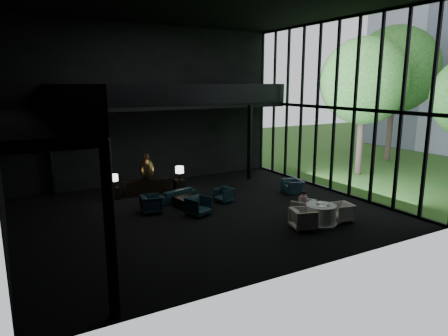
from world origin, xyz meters
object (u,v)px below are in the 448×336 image
side_table_left (114,193)px  dining_chair_east (341,211)px  bronze_urn (147,169)px  table_lamp_left (114,178)px  lounge_armchair_west (151,203)px  lounge_armchair_south (198,205)px  child (303,199)px  dining_chair_north (303,207)px  console (147,187)px  lounge_armchair_east (224,195)px  table_lamp_right (180,170)px  sofa (175,193)px  window_armchair (293,185)px  coffee_table (188,202)px  dining_chair_west (303,217)px  side_table_right (179,185)px  dining_table (321,216)px

side_table_left → dining_chair_east: 9.88m
bronze_urn → table_lamp_left: 1.63m
bronze_urn → lounge_armchair_west: bearing=-105.6°
lounge_armchair_south → child: 4.10m
bronze_urn → child: bronze_urn is taller
dining_chair_north → child: bearing=21.5°
console → side_table_left: 1.60m
console → lounge_armchair_east: 3.85m
side_table_left → child: bearing=-47.0°
table_lamp_right → lounge_armchair_east: (0.90, -2.79, -0.68)m
console → table_lamp_right: table_lamp_right is taller
bronze_urn → child: 7.47m
dining_chair_north → sofa: bearing=-75.8°
lounge_armchair_south → window_armchair: (5.37, 0.82, -0.06)m
sofa → coffee_table: size_ratio=1.82×
lounge_armchair_west → dining_chair_west: 6.03m
dining_chair_north → dining_chair_east: (0.94, -1.08, -0.01)m
lounge_armchair_east → lounge_armchair_south: lounge_armchair_south is taller
table_lamp_left → side_table_right: 3.29m
side_table_left → window_armchair: 8.33m
bronze_urn → dining_chair_east: bronze_urn is taller
side_table_right → lounge_armchair_west: (-2.37, -2.78, 0.16)m
side_table_right → dining_chair_west: (1.76, -7.18, 0.18)m
dining_chair_north → dining_chair_east: 1.43m
console → side_table_right: size_ratio=4.12×
side_table_left → lounge_armchair_east: lounge_armchair_east is taller
lounge_armchair_south → dining_chair_east: size_ratio=1.14×
bronze_urn → child: size_ratio=2.01×
dining_chair_west → console: bearing=41.4°
side_table_right → coffee_table: side_table_right is taller
coffee_table → table_lamp_right: bearing=73.8°
lounge_armchair_south → window_armchair: lounge_armchair_south is taller
lounge_armchair_west → coffee_table: lounge_armchair_west is taller
side_table_left → window_armchair: window_armchair is taller
table_lamp_right → window_armchair: bearing=-33.9°
bronze_urn → lounge_armchair_south: (0.75, -3.95, -0.79)m
window_armchair → dining_chair_north: 3.54m
table_lamp_left → side_table_right: size_ratio=1.16×
lounge_armchair_west → coffee_table: 1.63m
sofa → lounge_armchair_west: 1.86m
dining_chair_east → table_lamp_right: bearing=-143.0°
table_lamp_right → dining_table: (2.63, -7.02, -0.68)m
table_lamp_right → dining_chair_north: table_lamp_right is taller
console → side_table_left: bearing=-178.0°
table_lamp_left → dining_chair_west: table_lamp_left is taller
window_armchair → side_table_right: bearing=-112.5°
side_table_left → side_table_right: bearing=0.5°
side_table_right → dining_chair_west: dining_chair_west is taller
window_armchair → dining_chair_west: 4.88m
bronze_urn → table_lamp_right: size_ratio=1.87×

